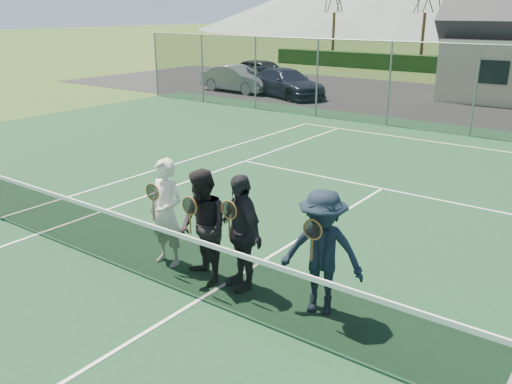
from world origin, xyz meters
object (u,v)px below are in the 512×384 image
player_d (322,253)px  player_a (166,213)px  car_a (263,73)px  car_b (237,79)px  car_c (286,83)px  tennis_net (201,267)px  player_c (241,232)px  player_b (203,228)px

player_d → player_a: bearing=-176.5°
car_a → car_b: bearing=-171.5°
car_a → car_b: car_a is taller
car_c → tennis_net: size_ratio=0.40×
player_c → car_a: bearing=124.9°
player_a → tennis_net: bearing=-24.5°
player_a → player_d: size_ratio=1.00×
player_c → player_a: bearing=-176.5°
player_d → car_b: bearing=131.4°
car_b → car_c: size_ratio=0.88×
player_a → player_d: bearing=3.5°
car_a → car_b: 2.52m
tennis_net → player_a: 1.42m
car_a → tennis_net: car_a is taller
tennis_net → player_a: player_a is taller
player_b → tennis_net: bearing=-52.8°
car_b → player_a: player_a is taller
player_c → player_b: bearing=-159.7°
car_a → car_b: (0.16, -2.52, -0.08)m
car_b → player_a: size_ratio=2.25×
car_b → player_b: size_ratio=2.25×
car_b → tennis_net: 21.22m
player_d → tennis_net: bearing=-154.7°
player_a → player_d: 2.81m
car_c → tennis_net: car_c is taller
car_a → player_c: size_ratio=2.44×
car_a → car_c: car_a is taller
player_a → player_c: 1.48m
tennis_net → player_a: bearing=155.5°
car_c → player_a: player_a is taller
car_a → player_b: bearing=-141.8°
player_b → player_d: bearing=8.7°
car_b → player_a: 20.04m
player_b → player_c: bearing=20.3°
car_c → player_d: (11.35, -16.33, 0.25)m
player_a → player_c: same height
car_a → car_c: size_ratio=0.95×
tennis_net → player_d: player_d is taller
car_c → player_a: 18.58m
car_b → player_d: 21.64m
car_a → player_b: player_b is taller
player_d → player_b: bearing=-171.3°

